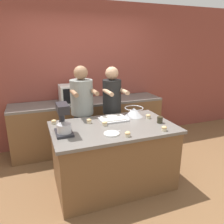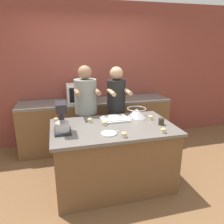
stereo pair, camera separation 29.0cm
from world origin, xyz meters
The scene contains 19 objects.
ground_plane centered at (0.00, 0.00, 0.00)m, with size 16.00×16.00×0.00m, color brown.
back_wall centered at (0.00, 1.63, 1.35)m, with size 10.00×0.06×2.70m.
island_counter centered at (0.00, 0.00, 0.44)m, with size 1.63×1.00×0.88m.
back_counter centered at (0.00, 1.28, 0.46)m, with size 2.80×0.60×0.92m.
person_left centered at (-0.26, 0.68, 0.85)m, with size 0.36×0.51×1.63m.
person_right centered at (0.24, 0.68, 0.85)m, with size 0.32×0.49×1.60m.
stand_mixer centered at (-0.66, -0.04, 1.05)m, with size 0.20×0.30×0.38m.
mixing_bowl centered at (0.44, 0.27, 0.96)m, with size 0.28×0.28×0.14m.
baking_tray centered at (0.08, 0.22, 0.90)m, with size 0.39×0.29×0.04m.
microwave_oven centered at (-0.27, 1.27, 1.08)m, with size 0.49×0.36×0.32m.
drinking_glass centered at (0.64, -0.12, 0.93)m, with size 0.08×0.08×0.09m.
small_plate centered at (-0.12, -0.26, 0.89)m, with size 0.19×0.19×0.02m.
knife centered at (-0.10, -0.23, 0.89)m, with size 0.21×0.09×0.01m.
cupcake_0 centered at (0.59, 0.11, 0.91)m, with size 0.07×0.07×0.06m.
cupcake_1 centered at (-0.73, 0.35, 0.91)m, with size 0.07×0.07×0.06m.
cupcake_2 centered at (-0.27, 0.22, 0.91)m, with size 0.07×0.07×0.06m.
cupcake_3 centered at (0.03, -0.39, 0.91)m, with size 0.07×0.07×0.06m.
cupcake_4 centered at (-0.10, 0.05, 0.91)m, with size 0.07×0.07×0.06m.
cupcake_5 centered at (0.54, -0.39, 0.91)m, with size 0.07×0.07×0.06m.
Camera 2 is at (-0.70, -2.63, 1.92)m, focal length 35.00 mm.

